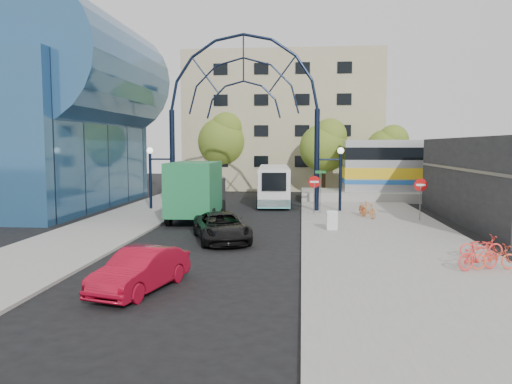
# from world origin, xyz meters

# --- Properties ---
(ground) EXTENTS (120.00, 120.00, 0.00)m
(ground) POSITION_xyz_m (0.00, 0.00, 0.00)
(ground) COLOR black
(ground) RESTS_ON ground
(sidewalk_east) EXTENTS (8.00, 56.00, 0.12)m
(sidewalk_east) POSITION_xyz_m (8.00, 4.00, 0.06)
(sidewalk_east) COLOR gray
(sidewalk_east) RESTS_ON ground
(plaza_west) EXTENTS (5.00, 50.00, 0.12)m
(plaza_west) POSITION_xyz_m (-6.50, 6.00, 0.06)
(plaza_west) COLOR gray
(plaza_west) RESTS_ON ground
(gateway_arch) EXTENTS (13.64, 0.44, 12.10)m
(gateway_arch) POSITION_xyz_m (0.00, 14.00, 8.56)
(gateway_arch) COLOR black
(gateway_arch) RESTS_ON ground
(stop_sign) EXTENTS (0.80, 0.07, 2.50)m
(stop_sign) POSITION_xyz_m (4.80, 12.00, 1.99)
(stop_sign) COLOR slate
(stop_sign) RESTS_ON sidewalk_east
(do_not_enter_sign) EXTENTS (0.76, 0.07, 2.48)m
(do_not_enter_sign) POSITION_xyz_m (11.00, 10.00, 1.98)
(do_not_enter_sign) COLOR slate
(do_not_enter_sign) RESTS_ON sidewalk_east
(street_name_sign) EXTENTS (0.70, 0.70, 2.80)m
(street_name_sign) POSITION_xyz_m (5.20, 12.60, 2.13)
(street_name_sign) COLOR slate
(street_name_sign) RESTS_ON sidewalk_east
(sandwich_board) EXTENTS (0.55, 0.61, 0.99)m
(sandwich_board) POSITION_xyz_m (5.60, 5.98, 0.74)
(sandwich_board) COLOR white
(sandwich_board) RESTS_ON sidewalk_east
(transit_hall) EXTENTS (16.50, 18.00, 14.50)m
(transit_hall) POSITION_xyz_m (-15.30, 15.00, 6.70)
(transit_hall) COLOR #28517B
(transit_hall) RESTS_ON ground
(commercial_block_east) EXTENTS (6.00, 16.00, 5.00)m
(commercial_block_east) POSITION_xyz_m (16.00, 10.00, 2.50)
(commercial_block_east) COLOR black
(commercial_block_east) RESTS_ON ground
(apartment_block) EXTENTS (20.00, 12.10, 14.00)m
(apartment_block) POSITION_xyz_m (2.00, 34.97, 7.00)
(apartment_block) COLOR tan
(apartment_block) RESTS_ON ground
(train_platform) EXTENTS (32.00, 5.00, 0.80)m
(train_platform) POSITION_xyz_m (20.00, 22.00, 0.40)
(train_platform) COLOR gray
(train_platform) RESTS_ON ground
(train_car) EXTENTS (25.10, 3.05, 4.20)m
(train_car) POSITION_xyz_m (20.00, 22.00, 2.90)
(train_car) COLOR #B7B7BC
(train_car) RESTS_ON train_platform
(tree_north_a) EXTENTS (4.48, 4.48, 7.00)m
(tree_north_a) POSITION_xyz_m (6.12, 25.93, 4.61)
(tree_north_a) COLOR #382314
(tree_north_a) RESTS_ON ground
(tree_north_b) EXTENTS (5.12, 5.12, 8.00)m
(tree_north_b) POSITION_xyz_m (-3.88, 29.93, 5.27)
(tree_north_b) COLOR #382314
(tree_north_b) RESTS_ON ground
(tree_north_c) EXTENTS (4.16, 4.16, 6.50)m
(tree_north_c) POSITION_xyz_m (12.12, 27.93, 4.28)
(tree_north_c) COLOR #382314
(tree_north_c) RESTS_ON ground
(city_bus) EXTENTS (2.93, 10.55, 2.87)m
(city_bus) POSITION_xyz_m (1.80, 19.34, 1.50)
(city_bus) COLOR silver
(city_bus) RESTS_ON ground
(green_truck) EXTENTS (2.89, 7.14, 3.57)m
(green_truck) POSITION_xyz_m (-2.31, 9.54, 1.78)
(green_truck) COLOR black
(green_truck) RESTS_ON ground
(black_suv) EXTENTS (3.70, 5.38, 1.37)m
(black_suv) POSITION_xyz_m (0.22, 3.00, 0.68)
(black_suv) COLOR black
(black_suv) RESTS_ON ground
(red_sedan) EXTENTS (2.37, 4.24, 1.32)m
(red_sedan) POSITION_xyz_m (-1.00, -5.26, 0.66)
(red_sedan) COLOR maroon
(red_sedan) RESTS_ON ground
(bike_near_a) EXTENTS (0.71, 1.74, 0.89)m
(bike_near_a) POSITION_xyz_m (7.84, 11.79, 0.57)
(bike_near_a) COLOR #D45E2A
(bike_near_a) RESTS_ON sidewalk_east
(bike_near_b) EXTENTS (1.13, 1.71, 1.00)m
(bike_near_b) POSITION_xyz_m (8.06, 10.64, 0.62)
(bike_near_b) COLOR orange
(bike_near_b) RESTS_ON sidewalk_east
(bike_far_a) EXTENTS (1.75, 0.76, 0.89)m
(bike_far_a) POSITION_xyz_m (11.08, -0.00, 0.57)
(bike_far_a) COLOR #FC3F32
(bike_far_a) RESTS_ON sidewalk_east
(bike_far_b) EXTENTS (1.77, 1.12, 1.03)m
(bike_far_b) POSITION_xyz_m (10.26, -2.09, 0.64)
(bike_far_b) COLOR #F03430
(bike_far_b) RESTS_ON sidewalk_east
(bike_far_c) EXTENTS (1.75, 0.78, 0.89)m
(bike_far_c) POSITION_xyz_m (10.84, -1.93, 0.56)
(bike_far_c) COLOR #FA5432
(bike_far_c) RESTS_ON sidewalk_east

